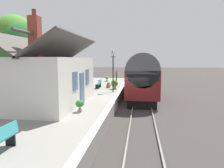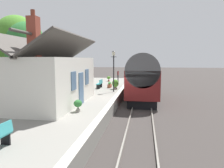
{
  "view_description": "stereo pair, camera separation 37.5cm",
  "coord_description": "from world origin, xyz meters",
  "px_view_note": "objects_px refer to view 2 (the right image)",
  "views": [
    {
      "loc": [
        -15.85,
        -0.71,
        3.86
      ],
      "look_at": [
        0.16,
        1.5,
        1.87
      ],
      "focal_mm": 32.7,
      "sensor_mm": 36.0,
      "label": 1
    },
    {
      "loc": [
        -15.8,
        -1.08,
        3.86
      ],
      "look_at": [
        0.16,
        1.5,
        1.87
      ],
      "focal_mm": 32.7,
      "sensor_mm": 36.0,
      "label": 2
    }
  ],
  "objects_px": {
    "planter_edge_near": "(65,88)",
    "lamp_post_platform": "(114,63)",
    "train": "(143,77)",
    "planter_under_sign": "(78,105)",
    "planter_by_door": "(90,85)",
    "planter_corner_building": "(84,79)",
    "tree_distant": "(27,49)",
    "station_building": "(51,79)",
    "planter_bench_left": "(110,85)",
    "tree_mid_background": "(17,42)",
    "station_sign_board": "(118,74)",
    "planter_bench_right": "(115,84)",
    "planter_edge_far": "(109,79)",
    "bench_by_lamp": "(100,83)"
  },
  "relations": [
    {
      "from": "tree_mid_background",
      "to": "planter_bench_right",
      "type": "bearing_deg",
      "value": -96.06
    },
    {
      "from": "train",
      "to": "planter_corner_building",
      "type": "height_order",
      "value": "train"
    },
    {
      "from": "planter_bench_right",
      "to": "planter_edge_far",
      "type": "bearing_deg",
      "value": 15.38
    },
    {
      "from": "planter_corner_building",
      "to": "planter_edge_far",
      "type": "bearing_deg",
      "value": -57.22
    },
    {
      "from": "bench_by_lamp",
      "to": "planter_bench_left",
      "type": "height_order",
      "value": "bench_by_lamp"
    },
    {
      "from": "train",
      "to": "planter_bench_left",
      "type": "xyz_separation_m",
      "value": [
        1.75,
        3.47,
        -1.05
      ]
    },
    {
      "from": "train",
      "to": "planter_edge_far",
      "type": "xyz_separation_m",
      "value": [
        7.51,
        4.59,
        -0.95
      ]
    },
    {
      "from": "train",
      "to": "tree_mid_background",
      "type": "xyz_separation_m",
      "value": [
        1.82,
        13.95,
        3.5
      ]
    },
    {
      "from": "planter_under_sign",
      "to": "lamp_post_platform",
      "type": "distance_m",
      "value": 7.74
    },
    {
      "from": "planter_bench_left",
      "to": "planter_under_sign",
      "type": "bearing_deg",
      "value": 179.53
    },
    {
      "from": "planter_by_door",
      "to": "planter_bench_right",
      "type": "bearing_deg",
      "value": -104.73
    },
    {
      "from": "planter_edge_near",
      "to": "planter_under_sign",
      "type": "distance_m",
      "value": 7.43
    },
    {
      "from": "planter_by_door",
      "to": "station_sign_board",
      "type": "distance_m",
      "value": 4.2
    },
    {
      "from": "train",
      "to": "planter_under_sign",
      "type": "relative_size",
      "value": 12.22
    },
    {
      "from": "train",
      "to": "planter_under_sign",
      "type": "xyz_separation_m",
      "value": [
        -8.34,
        3.55,
        -0.97
      ]
    },
    {
      "from": "planter_by_door",
      "to": "planter_corner_building",
      "type": "relative_size",
      "value": 0.93
    },
    {
      "from": "bench_by_lamp",
      "to": "planter_bench_right",
      "type": "height_order",
      "value": "planter_bench_right"
    },
    {
      "from": "train",
      "to": "planter_under_sign",
      "type": "distance_m",
      "value": 9.11
    },
    {
      "from": "train",
      "to": "station_building",
      "type": "relative_size",
      "value": 1.07
    },
    {
      "from": "station_building",
      "to": "planter_edge_near",
      "type": "relative_size",
      "value": 10.67
    },
    {
      "from": "planter_under_sign",
      "to": "station_sign_board",
      "type": "bearing_deg",
      "value": -2.63
    },
    {
      "from": "planter_corner_building",
      "to": "planter_under_sign",
      "type": "height_order",
      "value": "planter_corner_building"
    },
    {
      "from": "station_building",
      "to": "planter_bench_left",
      "type": "height_order",
      "value": "station_building"
    },
    {
      "from": "bench_by_lamp",
      "to": "planter_edge_far",
      "type": "relative_size",
      "value": 2.04
    },
    {
      "from": "train",
      "to": "planter_corner_building",
      "type": "relative_size",
      "value": 10.23
    },
    {
      "from": "lamp_post_platform",
      "to": "tree_mid_background",
      "type": "xyz_separation_m",
      "value": [
        2.81,
        11.33,
        2.22
      ]
    },
    {
      "from": "tree_mid_background",
      "to": "tree_distant",
      "type": "bearing_deg",
      "value": -132.92
    },
    {
      "from": "planter_corner_building",
      "to": "planter_edge_far",
      "type": "relative_size",
      "value": 1.19
    },
    {
      "from": "planter_edge_far",
      "to": "planter_bench_left",
      "type": "relative_size",
      "value": 0.75
    },
    {
      "from": "station_building",
      "to": "lamp_post_platform",
      "type": "bearing_deg",
      "value": -31.12
    },
    {
      "from": "planter_edge_far",
      "to": "tree_distant",
      "type": "relative_size",
      "value": 0.09
    },
    {
      "from": "train",
      "to": "planter_edge_far",
      "type": "height_order",
      "value": "train"
    },
    {
      "from": "planter_bench_left",
      "to": "station_sign_board",
      "type": "xyz_separation_m",
      "value": [
        2.85,
        -0.51,
        0.9
      ]
    },
    {
      "from": "planter_edge_near",
      "to": "planter_by_door",
      "type": "bearing_deg",
      "value": -26.31
    },
    {
      "from": "train",
      "to": "planter_by_door",
      "type": "bearing_deg",
      "value": 76.11
    },
    {
      "from": "train",
      "to": "planter_by_door",
      "type": "height_order",
      "value": "train"
    },
    {
      "from": "planter_edge_near",
      "to": "tree_mid_background",
      "type": "xyz_separation_m",
      "value": [
        3.57,
        6.96,
        4.52
      ]
    },
    {
      "from": "station_building",
      "to": "planter_corner_building",
      "type": "height_order",
      "value": "station_building"
    },
    {
      "from": "train",
      "to": "tree_distant",
      "type": "xyz_separation_m",
      "value": [
        -0.65,
        11.3,
        2.62
      ]
    },
    {
      "from": "planter_edge_far",
      "to": "tree_distant",
      "type": "height_order",
      "value": "tree_distant"
    },
    {
      "from": "planter_corner_building",
      "to": "tree_mid_background",
      "type": "bearing_deg",
      "value": 120.58
    },
    {
      "from": "station_building",
      "to": "planter_under_sign",
      "type": "height_order",
      "value": "station_building"
    },
    {
      "from": "planter_bench_right",
      "to": "planter_bench_left",
      "type": "relative_size",
      "value": 1.06
    },
    {
      "from": "lamp_post_platform",
      "to": "tree_distant",
      "type": "xyz_separation_m",
      "value": [
        0.34,
        8.68,
        1.34
      ]
    },
    {
      "from": "planter_corner_building",
      "to": "tree_distant",
      "type": "xyz_separation_m",
      "value": [
        -6.27,
        3.79,
        3.52
      ]
    },
    {
      "from": "planter_corner_building",
      "to": "planter_under_sign",
      "type": "distance_m",
      "value": 14.51
    },
    {
      "from": "train",
      "to": "planter_edge_far",
      "type": "relative_size",
      "value": 12.16
    },
    {
      "from": "planter_edge_near",
      "to": "lamp_post_platform",
      "type": "xyz_separation_m",
      "value": [
        0.76,
        -4.37,
        2.3
      ]
    },
    {
      "from": "station_building",
      "to": "lamp_post_platform",
      "type": "relative_size",
      "value": 2.08
    },
    {
      "from": "planter_bench_left",
      "to": "tree_mid_background",
      "type": "height_order",
      "value": "tree_mid_background"
    }
  ]
}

